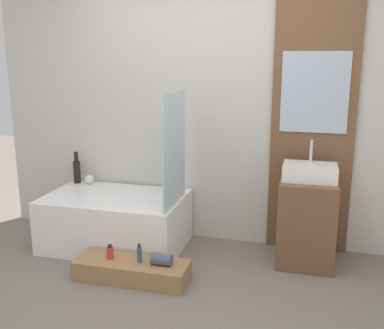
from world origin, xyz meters
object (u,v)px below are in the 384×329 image
at_px(wooden_step_bench, 132,270).
at_px(bottle_soap_primary, 110,252).
at_px(sink, 310,172).
at_px(bathtub, 116,221).
at_px(vase_tall_dark, 77,170).
at_px(vase_round_light, 89,179).
at_px(bottle_soap_secondary, 139,254).

distance_m(wooden_step_bench, bottle_soap_primary, 0.22).
bearing_deg(sink, bathtub, -176.11).
bearing_deg(vase_tall_dark, sink, -4.89).
distance_m(bathtub, vase_round_light, 0.57).
height_order(vase_tall_dark, vase_round_light, vase_tall_dark).
height_order(sink, vase_tall_dark, sink).
bearing_deg(bottle_soap_primary, vase_tall_dark, 130.50).
relative_size(sink, vase_tall_dark, 1.38).
xyz_separation_m(bathtub, bottle_soap_secondary, (0.45, -0.57, -0.02)).
xyz_separation_m(vase_tall_dark, bottle_soap_primary, (0.74, -0.87, -0.40)).
bearing_deg(sink, bottle_soap_secondary, -151.14).
distance_m(bathtub, bottle_soap_secondary, 0.73).
bearing_deg(bottle_soap_secondary, bathtub, 128.71).
height_order(wooden_step_bench, sink, sink).
distance_m(sink, bottle_soap_primary, 1.73).
relative_size(bathtub, vase_tall_dark, 3.98).
bearing_deg(wooden_step_bench, vase_round_light, 132.45).
height_order(bottle_soap_primary, bottle_soap_secondary, bottle_soap_secondary).
relative_size(sink, vase_round_light, 4.78).
bearing_deg(bathtub, bottle_soap_secondary, -51.29).
bearing_deg(sink, bottle_soap_primary, -155.32).
bearing_deg(wooden_step_bench, bathtub, 124.33).
height_order(wooden_step_bench, vase_round_light, vase_round_light).
relative_size(bathtub, bottle_soap_secondary, 8.26).
relative_size(wooden_step_bench, bottle_soap_secondary, 5.95).
bearing_deg(vase_round_light, wooden_step_bench, -47.55).
bearing_deg(vase_tall_dark, bottle_soap_secondary, -41.35).
height_order(bathtub, sink, sink).
distance_m(vase_round_light, bottle_soap_primary, 1.10).
xyz_separation_m(wooden_step_bench, vase_round_light, (-0.79, 0.86, 0.45)).
bearing_deg(bottle_soap_secondary, bottle_soap_primary, 180.00).
height_order(bathtub, wooden_step_bench, bathtub).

